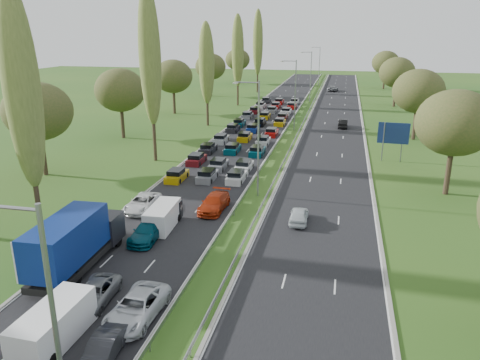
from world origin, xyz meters
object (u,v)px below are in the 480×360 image
Objects in this scene: blue_lorry at (75,241)px; direction_sign at (393,135)px; near_car_2 at (143,203)px; info_sign at (48,233)px; white_van_front at (56,323)px; white_van_rear at (164,216)px.

direction_sign is (24.92, 35.94, 1.41)m from blue_lorry.
direction_sign is (25.07, 23.94, 2.83)m from near_car_2.
blue_lorry is at bearing -31.27° from info_sign.
blue_lorry is 1.80× the size of white_van_front.
direction_sign is (28.80, 33.58, 2.20)m from info_sign.
blue_lorry reaches higher than near_car_2.
info_sign is at bearing 127.47° from white_van_front.
direction_sign reaches higher than blue_lorry.
white_van_rear is 2.41× the size of info_sign.
blue_lorry is at bearing -90.72° from near_car_2.
direction_sign reaches higher than white_van_rear.
direction_sign is at bearing 65.60° from white_van_front.
white_van_front is at bearing -92.93° from white_van_rear.
direction_sign is (21.57, 27.32, 2.53)m from white_van_rear.
direction_sign reaches higher than near_car_2.
info_sign is (-7.23, -6.27, 0.33)m from white_van_rear.
blue_lorry is at bearing 115.49° from white_van_front.
white_van_front is 1.06× the size of direction_sign.
blue_lorry is at bearing -124.74° from direction_sign.
white_van_front is (3.59, -19.81, 0.39)m from near_car_2.
info_sign reaches higher than near_car_2.
near_car_2 is 20.14m from white_van_front.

